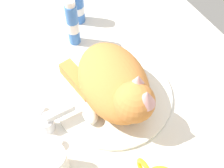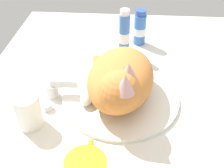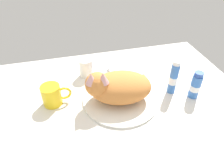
# 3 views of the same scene
# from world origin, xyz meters

# --- Properties ---
(ground_plane) EXTENTS (1.10, 0.83, 0.03)m
(ground_plane) POSITION_xyz_m (0.00, 0.00, -0.01)
(ground_plane) COLOR silver
(sink_basin) EXTENTS (0.31, 0.31, 0.01)m
(sink_basin) POSITION_xyz_m (0.00, 0.00, 0.01)
(sink_basin) COLOR silver
(sink_basin) RESTS_ON ground_plane
(faucet) EXTENTS (0.14, 0.09, 0.06)m
(faucet) POSITION_xyz_m (0.00, 0.18, 0.02)
(faucet) COLOR silver
(faucet) RESTS_ON ground_plane
(cat) EXTENTS (0.29, 0.21, 0.16)m
(cat) POSITION_xyz_m (-0.02, 0.00, 0.08)
(cat) COLOR #D17F3D
(cat) RESTS_ON sink_basin
(rinse_cup) EXTENTS (0.06, 0.06, 0.09)m
(rinse_cup) POSITION_xyz_m (-0.11, 0.21, 0.04)
(rinse_cup) COLOR white
(rinse_cup) RESTS_ON ground_plane
(toothpaste_bottle) EXTENTS (0.04, 0.04, 0.16)m
(toothpaste_bottle) POSITION_xyz_m (0.23, -0.00, 0.07)
(toothpaste_bottle) COLOR #3870C6
(toothpaste_bottle) RESTS_ON ground_plane
(mouthwash_bottle) EXTENTS (0.04, 0.04, 0.12)m
(mouthwash_bottle) POSITION_xyz_m (0.31, -0.05, 0.06)
(mouthwash_bottle) COLOR #3870C6
(mouthwash_bottle) RESTS_ON ground_plane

